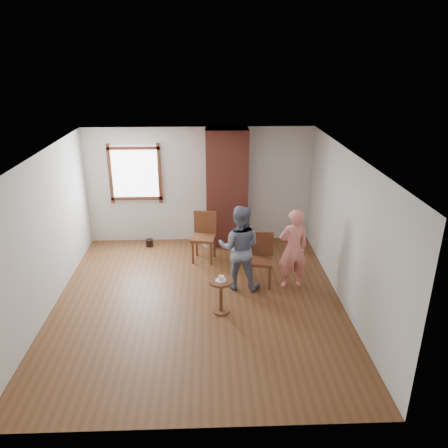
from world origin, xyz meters
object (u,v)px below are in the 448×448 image
(stoneware_crock, at_px, (210,236))
(person_pink, at_px, (293,249))
(dining_chair_right, at_px, (260,256))
(man, at_px, (240,248))
(side_table, at_px, (221,291))
(dining_chair_left, at_px, (204,233))

(stoneware_crock, bearing_deg, person_pink, -51.51)
(dining_chair_right, height_order, man, man)
(dining_chair_right, relative_size, person_pink, 0.64)
(side_table, distance_m, person_pink, 1.61)
(stoneware_crock, distance_m, side_table, 2.72)
(dining_chair_left, height_order, dining_chair_right, dining_chair_left)
(stoneware_crock, height_order, dining_chair_right, dining_chair_right)
(stoneware_crock, relative_size, dining_chair_right, 0.47)
(man, bearing_deg, dining_chair_left, -50.72)
(dining_chair_left, xyz_separation_m, dining_chair_right, (1.05, -1.06, -0.02))
(stoneware_crock, bearing_deg, side_table, -86.58)
(stoneware_crock, height_order, dining_chair_left, dining_chair_left)
(dining_chair_left, relative_size, person_pink, 0.67)
(dining_chair_right, distance_m, side_table, 1.26)
(dining_chair_left, bearing_deg, person_pink, -26.33)
(man, relative_size, person_pink, 1.05)
(dining_chair_left, bearing_deg, side_table, -71.49)
(stoneware_crock, height_order, side_table, side_table)
(dining_chair_left, distance_m, side_table, 2.07)
(stoneware_crock, xyz_separation_m, dining_chair_left, (-0.12, -0.67, 0.34))
(side_table, relative_size, man, 0.38)
(dining_chair_right, xyz_separation_m, side_table, (-0.77, -0.99, -0.15))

